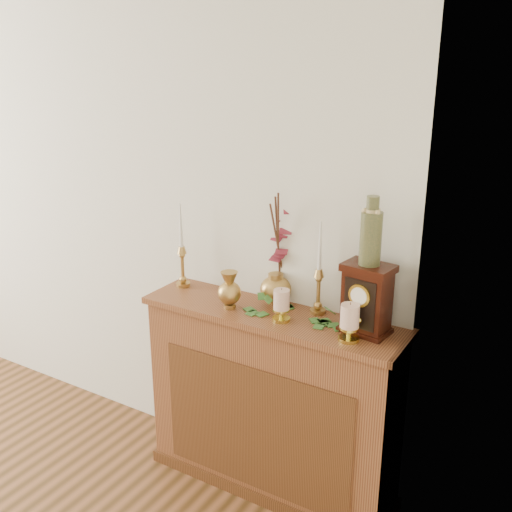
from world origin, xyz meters
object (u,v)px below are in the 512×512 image
Objects in this scene: candlestick_left at (182,260)px; bud_vase at (229,290)px; ginger_jar at (281,252)px; mantel_clock at (366,300)px; candlestick_center at (319,284)px; ceramic_vase at (371,234)px.

candlestick_left is 0.37m from bud_vase.
ginger_jar is (0.15, 0.20, 0.15)m from bud_vase.
ginger_jar is (0.50, 0.10, 0.10)m from candlestick_left.
ginger_jar is at bearing 10.75° from candlestick_left.
ginger_jar is at bearing 173.06° from mantel_clock.
ginger_jar is at bearing 53.08° from bud_vase.
ceramic_vase reaches higher than candlestick_center.
ceramic_vase is at bearing -14.07° from ginger_jar.
candlestick_left is at bearing -169.25° from ginger_jar.
ginger_jar is at bearing 165.93° from ceramic_vase.
ginger_jar reaches higher than bud_vase.
mantel_clock is (0.25, -0.07, 0.01)m from candlestick_center.
mantel_clock is 1.06× the size of ceramic_vase.
ginger_jar is 0.49m from mantel_clock.
ceramic_vase is (0.97, -0.02, 0.29)m from candlestick_left.
bud_vase is at bearing -17.05° from candlestick_left.
bud_vase is 0.71m from ceramic_vase.
candlestick_left is at bearing -176.05° from candlestick_center.
candlestick_left is 0.72m from candlestick_center.
ginger_jar is 1.91× the size of ceramic_vase.
bud_vase is at bearing -126.92° from ginger_jar.
candlestick_center is at bearing 3.95° from candlestick_left.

